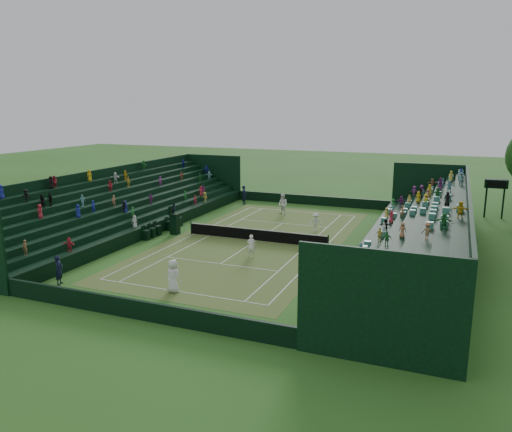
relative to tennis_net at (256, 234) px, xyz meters
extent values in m
plane|color=#2E5E1D|center=(0.00, 0.00, -0.53)|extent=(160.00, 160.00, 0.00)
cube|color=#367B29|center=(0.00, 0.00, -0.52)|extent=(12.97, 26.77, 0.01)
cube|color=black|center=(0.00, 15.88, -0.03)|extent=(17.17, 0.20, 1.00)
cube|color=black|center=(0.00, -15.88, -0.03)|extent=(17.17, 0.20, 1.00)
cube|color=black|center=(8.48, 0.00, -0.03)|extent=(0.20, 31.77, 1.00)
cube|color=black|center=(-8.48, 0.00, -0.03)|extent=(0.20, 31.77, 1.00)
cube|color=black|center=(8.98, 0.00, -0.03)|extent=(0.80, 32.00, 1.00)
cube|color=black|center=(9.79, 0.00, 0.20)|extent=(0.80, 32.00, 1.45)
cube|color=black|center=(10.58, 0.00, 0.42)|extent=(0.80, 32.00, 1.90)
cube|color=black|center=(11.38, 0.00, 0.65)|extent=(0.80, 32.00, 2.35)
cube|color=black|center=(12.18, 0.00, 0.87)|extent=(0.80, 32.00, 2.80)
cube|color=black|center=(12.98, 0.00, 1.10)|extent=(0.80, 32.00, 3.25)
cube|color=black|center=(13.79, 0.00, 1.32)|extent=(0.80, 32.00, 3.70)
cube|color=black|center=(14.59, 0.00, 1.55)|extent=(0.80, 32.00, 4.15)
cube|color=black|center=(15.08, 0.00, 1.92)|extent=(0.20, 32.00, 4.90)
cube|color=black|center=(-8.98, 0.00, -0.03)|extent=(0.80, 32.00, 1.00)
cube|color=black|center=(-9.79, 0.00, 0.20)|extent=(0.80, 32.00, 1.45)
cube|color=black|center=(-10.58, 0.00, 0.42)|extent=(0.80, 32.00, 1.90)
cube|color=black|center=(-11.38, 0.00, 0.65)|extent=(0.80, 32.00, 2.35)
cube|color=black|center=(-12.18, 0.00, 0.87)|extent=(0.80, 32.00, 2.80)
cube|color=black|center=(-12.98, 0.00, 1.10)|extent=(0.80, 32.00, 3.25)
cube|color=black|center=(-13.79, 0.00, 1.32)|extent=(0.80, 32.00, 3.70)
cube|color=black|center=(-14.59, 0.00, 1.55)|extent=(0.80, 32.00, 4.15)
cube|color=black|center=(-15.08, 0.00, 1.92)|extent=(0.20, 32.00, 4.90)
cylinder|color=black|center=(-5.79, 0.00, 0.00)|extent=(0.10, 0.10, 1.06)
cylinder|color=black|center=(5.79, 0.00, 0.00)|extent=(0.10, 0.10, 1.06)
cube|color=black|center=(0.00, 0.00, -0.07)|extent=(11.57, 0.02, 0.86)
cube|color=white|center=(0.00, 0.00, 0.40)|extent=(11.57, 0.04, 0.07)
cylinder|color=black|center=(17.00, 16.00, 0.97)|extent=(0.16, 0.16, 3.00)
cylinder|color=black|center=(18.50, 16.00, 0.97)|extent=(0.16, 0.16, 3.00)
cube|color=black|center=(17.75, 16.00, 2.77)|extent=(2.00, 1.00, 0.80)
cube|color=black|center=(-7.02, -0.53, 0.30)|extent=(0.64, 0.64, 1.66)
cube|color=black|center=(-7.02, -0.53, 1.18)|extent=(0.83, 0.83, 0.09)
cube|color=black|center=(-7.34, -0.53, 1.50)|extent=(0.07, 0.83, 0.64)
imported|color=black|center=(-7.02, -0.53, 1.65)|extent=(0.35, 0.44, 0.86)
cube|color=black|center=(-8.15, -3.00, -0.13)|extent=(0.50, 0.50, 0.80)
cube|color=black|center=(-8.40, -3.00, 0.37)|extent=(0.06, 0.50, 0.50)
cube|color=black|center=(-8.15, -2.20, -0.13)|extent=(0.50, 0.50, 0.80)
cube|color=black|center=(-8.40, -2.20, 0.37)|extent=(0.06, 0.50, 0.50)
cube|color=black|center=(-8.15, -1.40, -0.13)|extent=(0.50, 0.50, 0.80)
cube|color=black|center=(-8.40, -1.40, 0.37)|extent=(0.06, 0.50, 0.50)
cube|color=black|center=(-8.15, 0.40, -0.13)|extent=(0.50, 0.50, 0.80)
cube|color=black|center=(-8.40, 0.40, 0.37)|extent=(0.06, 0.50, 0.50)
cube|color=black|center=(-8.15, 1.20, -0.13)|extent=(0.50, 0.50, 0.80)
cube|color=black|center=(-8.40, 1.20, 0.37)|extent=(0.06, 0.50, 0.50)
cube|color=black|center=(-8.15, 2.00, -0.13)|extent=(0.50, 0.50, 0.80)
cube|color=black|center=(-8.40, 2.00, 0.37)|extent=(0.06, 0.50, 0.50)
imported|color=white|center=(-0.19, -12.05, 0.44)|extent=(1.03, 0.76, 1.93)
imported|color=white|center=(1.29, -4.09, 0.28)|extent=(0.68, 0.54, 1.62)
imported|color=white|center=(-1.23, 10.04, 0.49)|extent=(1.22, 1.11, 2.03)
imported|color=white|center=(3.54, 4.71, 0.27)|extent=(1.19, 1.04, 1.60)
imported|color=black|center=(-6.79, 13.48, 0.48)|extent=(0.54, 0.77, 2.01)
imported|color=black|center=(-7.16, -13.43, 0.36)|extent=(0.61, 0.75, 1.77)
camera|label=1|loc=(14.18, -35.13, 9.83)|focal=35.00mm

